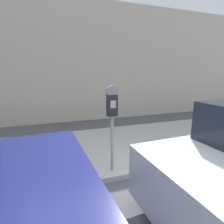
# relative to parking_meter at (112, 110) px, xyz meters

# --- Properties ---
(ground_plane) EXTENTS (60.00, 60.00, 0.00)m
(ground_plane) POSITION_rel_parking_meter_xyz_m (-0.36, -1.02, -1.29)
(ground_plane) COLOR #515154
(sidewalk) EXTENTS (24.00, 2.80, 0.11)m
(sidewalk) POSITION_rel_parking_meter_xyz_m (-0.36, 1.18, -1.23)
(sidewalk) COLOR #ADAAA3
(sidewalk) RESTS_ON ground_plane
(building_facade) EXTENTS (24.00, 0.30, 4.66)m
(building_facade) POSITION_rel_parking_meter_xyz_m (-0.36, 4.31, 1.04)
(building_facade) COLOR beige
(building_facade) RESTS_ON ground_plane
(parking_meter) EXTENTS (0.21, 0.13, 1.61)m
(parking_meter) POSITION_rel_parking_meter_xyz_m (0.00, 0.00, 0.00)
(parking_meter) COLOR gray
(parking_meter) RESTS_ON sidewalk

